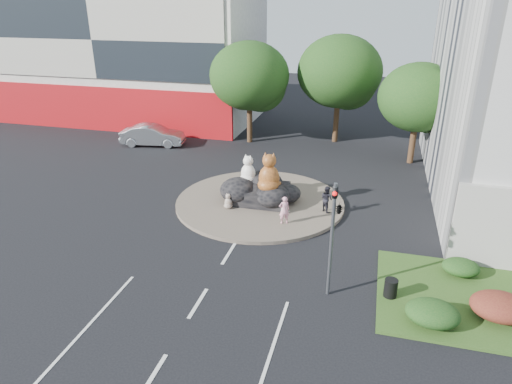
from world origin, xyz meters
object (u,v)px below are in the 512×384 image
at_px(kitten_calico, 228,200).
at_px(parked_car, 153,135).
at_px(cat_tabby, 269,172).
at_px(pedestrian_dark, 327,199).
at_px(cat_white, 248,169).
at_px(pedestrian_pink, 284,210).
at_px(litter_bin, 391,288).
at_px(kitten_white, 285,207).

relative_size(kitten_calico, parked_car, 0.18).
xyz_separation_m(cat_tabby, pedestrian_dark, (3.35, -0.03, -1.29)).
height_order(cat_white, kitten_calico, cat_white).
height_order(cat_white, cat_tabby, cat_tabby).
bearing_deg(pedestrian_pink, litter_bin, 111.16).
bearing_deg(litter_bin, cat_tabby, 133.39).
relative_size(cat_white, kitten_white, 2.44).
bearing_deg(pedestrian_dark, kitten_calico, 54.22).
bearing_deg(kitten_white, parked_car, 97.65).
bearing_deg(kitten_white, cat_tabby, 97.80).
distance_m(cat_white, kitten_calico, 2.39).
xyz_separation_m(cat_white, kitten_white, (2.59, -1.67, -1.43)).
height_order(kitten_calico, litter_bin, kitten_calico).
height_order(cat_tabby, pedestrian_pink, cat_tabby).
xyz_separation_m(cat_tabby, litter_bin, (6.85, -7.25, -1.75)).
distance_m(kitten_calico, pedestrian_pink, 3.66).
distance_m(cat_tabby, pedestrian_dark, 3.59).
distance_m(kitten_calico, kitten_white, 3.26).
xyz_separation_m(kitten_calico, litter_bin, (9.00, -6.19, -0.15)).
relative_size(cat_tabby, pedestrian_dark, 1.52).
distance_m(cat_white, pedestrian_dark, 5.01).
bearing_deg(litter_bin, pedestrian_pink, 137.01).
distance_m(pedestrian_pink, parked_car, 17.71).
height_order(cat_white, pedestrian_pink, cat_white).
relative_size(kitten_calico, pedestrian_dark, 0.61).
xyz_separation_m(cat_white, pedestrian_pink, (2.82, -2.93, -1.01)).
height_order(cat_tabby, kitten_white, cat_tabby).
bearing_deg(pedestrian_pink, parked_car, -66.26).
distance_m(pedestrian_pink, pedestrian_dark, 2.90).
xyz_separation_m(cat_tabby, parked_car, (-12.14, 9.37, -1.40)).
height_order(pedestrian_pink, pedestrian_dark, pedestrian_pink).
relative_size(pedestrian_pink, pedestrian_dark, 1.02).
xyz_separation_m(cat_white, cat_tabby, (1.48, -0.82, 0.26)).
distance_m(kitten_calico, litter_bin, 10.92).
relative_size(cat_white, litter_bin, 2.29).
height_order(kitten_calico, pedestrian_dark, pedestrian_dark).
bearing_deg(cat_white, cat_tabby, -5.18).
distance_m(kitten_calico, parked_car, 14.44).
xyz_separation_m(cat_white, litter_bin, (8.33, -8.06, -1.48)).
relative_size(kitten_white, pedestrian_dark, 0.48).
relative_size(cat_white, pedestrian_dark, 1.17).
relative_size(cat_tabby, parked_car, 0.45).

